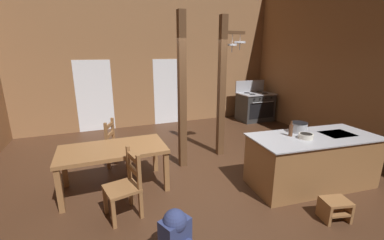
% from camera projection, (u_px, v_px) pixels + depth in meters
% --- Properties ---
extents(ground_plane, '(8.65, 8.62, 0.10)m').
position_uv_depth(ground_plane, '(207.00, 182.00, 4.56)').
color(ground_plane, '#422819').
extents(wall_back, '(8.65, 0.14, 4.63)m').
position_uv_depth(wall_back, '(152.00, 50.00, 7.51)').
color(wall_back, '#93663F').
rests_on(wall_back, ground_plane).
extents(wall_right, '(0.14, 8.62, 4.63)m').
position_uv_depth(wall_right, '(376.00, 49.00, 5.36)').
color(wall_right, '#93663F').
rests_on(wall_right, ground_plane).
extents(glazed_door_back_left, '(1.00, 0.01, 2.05)m').
position_uv_depth(glazed_door_back_left, '(95.00, 96.00, 7.15)').
color(glazed_door_back_left, white).
rests_on(glazed_door_back_left, ground_plane).
extents(glazed_panel_back_right, '(0.84, 0.01, 2.05)m').
position_uv_depth(glazed_panel_back_right, '(167.00, 92.00, 7.92)').
color(glazed_panel_back_right, white).
rests_on(glazed_panel_back_right, ground_plane).
extents(kitchen_island, '(2.24, 1.16, 0.89)m').
position_uv_depth(kitchen_island, '(311.00, 161.00, 4.27)').
color(kitchen_island, olive).
rests_on(kitchen_island, ground_plane).
extents(stove_range, '(1.14, 0.82, 1.32)m').
position_uv_depth(stove_range, '(255.00, 106.00, 8.41)').
color(stove_range, '#323232').
rests_on(stove_range, ground_plane).
extents(support_post_with_pot_rack, '(0.59, 0.24, 2.98)m').
position_uv_depth(support_post_with_pot_rack, '(223.00, 84.00, 5.29)').
color(support_post_with_pot_rack, brown).
rests_on(support_post_with_pot_rack, ground_plane).
extents(support_post_center, '(0.14, 0.14, 2.98)m').
position_uv_depth(support_post_center, '(182.00, 93.00, 4.73)').
color(support_post_center, brown).
rests_on(support_post_center, ground_plane).
extents(step_stool, '(0.42, 0.36, 0.30)m').
position_uv_depth(step_stool, '(335.00, 208.00, 3.42)').
color(step_stool, olive).
rests_on(step_stool, ground_plane).
extents(dining_table, '(1.70, 0.91, 0.74)m').
position_uv_depth(dining_table, '(113.00, 153.00, 4.08)').
color(dining_table, olive).
rests_on(dining_table, ground_plane).
extents(ladderback_chair_near_window, '(0.52, 0.52, 0.95)m').
position_uv_depth(ladderback_chair_near_window, '(125.00, 186.00, 3.45)').
color(ladderback_chair_near_window, olive).
rests_on(ladderback_chair_near_window, ground_plane).
extents(ladderback_chair_by_post, '(0.58, 0.58, 0.95)m').
position_uv_depth(ladderback_chair_by_post, '(117.00, 144.00, 5.03)').
color(ladderback_chair_by_post, olive).
rests_on(ladderback_chair_by_post, ground_plane).
extents(backpack, '(0.38, 0.37, 0.60)m').
position_uv_depth(backpack, '(175.00, 233.00, 2.75)').
color(backpack, navy).
rests_on(backpack, ground_plane).
extents(stockpot_on_counter, '(0.35, 0.28, 0.18)m').
position_uv_depth(stockpot_on_counter, '(299.00, 127.00, 4.34)').
color(stockpot_on_counter, '#A8AAB2').
rests_on(stockpot_on_counter, kitchen_island).
extents(mixing_bowl_on_counter, '(0.23, 0.23, 0.08)m').
position_uv_depth(mixing_bowl_on_counter, '(306.00, 136.00, 4.03)').
color(mixing_bowl_on_counter, silver).
rests_on(mixing_bowl_on_counter, kitchen_island).
extents(bottle_tall_on_counter, '(0.07, 0.07, 0.26)m').
position_uv_depth(bottle_tall_on_counter, '(291.00, 130.00, 4.13)').
color(bottle_tall_on_counter, '#56331E').
rests_on(bottle_tall_on_counter, kitchen_island).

